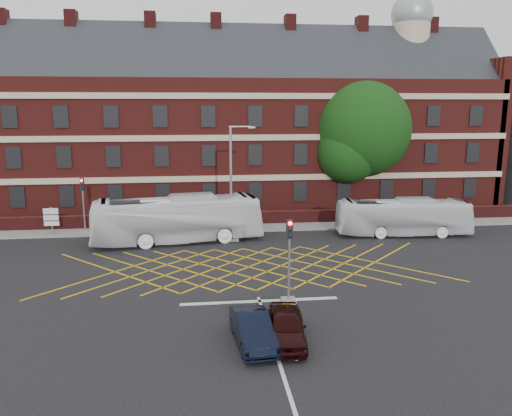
{
  "coord_description": "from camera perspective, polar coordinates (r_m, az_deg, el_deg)",
  "views": [
    {
      "loc": [
        -2.91,
        -27.03,
        9.7
      ],
      "look_at": [
        0.4,
        1.5,
        3.79
      ],
      "focal_mm": 35.0,
      "sensor_mm": 36.0,
      "label": 1
    }
  ],
  "objects": [
    {
      "name": "far_pavement",
      "position": [
        40.31,
        -2.28,
        -2.21
      ],
      "size": [
        60.0,
        3.0,
        0.12
      ],
      "primitive_type": "cube",
      "color": "slate",
      "rests_on": "ground"
    },
    {
      "name": "street_lamp",
      "position": [
        36.15,
        -2.75,
        0.62
      ],
      "size": [
        2.25,
        1.0,
        8.3
      ],
      "color": "slate",
      "rests_on": "ground"
    },
    {
      "name": "car_maroon",
      "position": [
        21.39,
        3.41,
        -13.31
      ],
      "size": [
        2.1,
        4.2,
        1.37
      ],
      "primitive_type": "imported",
      "rotation": [
        0.0,
        0.0,
        -0.12
      ],
      "color": "black",
      "rests_on": "ground"
    },
    {
      "name": "bus_right",
      "position": [
        39.46,
        16.46,
        -0.99
      ],
      "size": [
        10.24,
        3.21,
        2.81
      ],
      "primitive_type": "imported",
      "rotation": [
        0.0,
        0.0,
        1.49
      ],
      "color": "silver",
      "rests_on": "ground"
    },
    {
      "name": "box_junction_hatching",
      "position": [
        30.75,
        -0.85,
        -6.74
      ],
      "size": [
        8.22,
        8.22,
        0.02
      ],
      "primitive_type": "cube",
      "rotation": [
        0.0,
        0.0,
        0.79
      ],
      "color": "#CC990C",
      "rests_on": "ground"
    },
    {
      "name": "bus_left",
      "position": [
        36.31,
        -8.98,
        -1.26
      ],
      "size": [
        12.43,
        4.64,
        3.38
      ],
      "primitive_type": "imported",
      "rotation": [
        0.0,
        0.0,
        1.72
      ],
      "color": "white",
      "rests_on": "ground"
    },
    {
      "name": "direction_signs",
      "position": [
        40.71,
        -22.36,
        -1.05
      ],
      "size": [
        1.1,
        0.16,
        2.2
      ],
      "color": "gray",
      "rests_on": "ground"
    },
    {
      "name": "traffic_light_far",
      "position": [
        40.64,
        -19.07,
        -0.28
      ],
      "size": [
        0.7,
        0.7,
        4.27
      ],
      "color": "slate",
      "rests_on": "ground"
    },
    {
      "name": "centre_line",
      "position": [
        19.81,
        2.81,
        -17.66
      ],
      "size": [
        0.15,
        14.0,
        0.02
      ],
      "primitive_type": "cube",
      "color": "silver",
      "rests_on": "ground"
    },
    {
      "name": "car_navy",
      "position": [
        21.17,
        -0.38,
        -13.68
      ],
      "size": [
        1.76,
        4.06,
        1.3
      ],
      "primitive_type": "imported",
      "rotation": [
        0.0,
        0.0,
        0.1
      ],
      "color": "black",
      "rests_on": "ground"
    },
    {
      "name": "traffic_light_near",
      "position": [
        24.9,
        3.8,
        -6.98
      ],
      "size": [
        0.7,
        0.7,
        4.27
      ],
      "color": "slate",
      "rests_on": "ground"
    },
    {
      "name": "stop_line",
      "position": [
        25.62,
        0.41,
        -10.59
      ],
      "size": [
        8.0,
        0.3,
        0.02
      ],
      "primitive_type": "cube",
      "color": "silver",
      "rests_on": "ground"
    },
    {
      "name": "ground",
      "position": [
        28.87,
        -0.45,
        -8.0
      ],
      "size": [
        120.0,
        120.0,
        0.0
      ],
      "primitive_type": "plane",
      "color": "black",
      "rests_on": "ground"
    },
    {
      "name": "boundary_wall",
      "position": [
        41.17,
        -2.39,
        -1.22
      ],
      "size": [
        56.0,
        0.5,
        1.1
      ],
      "primitive_type": "cube",
      "color": "#471313",
      "rests_on": "ground"
    },
    {
      "name": "deciduous_tree",
      "position": [
        46.15,
        12.01,
        8.06
      ],
      "size": [
        8.57,
        8.57,
        11.9
      ],
      "color": "black",
      "rests_on": "ground"
    },
    {
      "name": "victorian_building",
      "position": [
        49.17,
        -2.96,
        9.44
      ],
      "size": [
        51.0,
        12.17,
        20.4
      ],
      "color": "#5A1A17",
      "rests_on": "ground"
    },
    {
      "name": "utility_cabinet",
      "position": [
        23.48,
        3.55,
        -11.68
      ],
      "size": [
        0.42,
        0.37,
        0.83
      ],
      "primitive_type": "cube",
      "color": "#DEC00D",
      "rests_on": "ground"
    }
  ]
}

